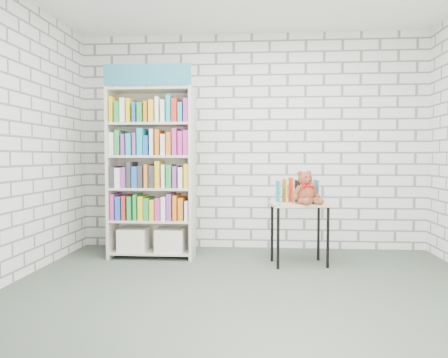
{
  "coord_description": "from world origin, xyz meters",
  "views": [
    {
      "loc": [
        0.08,
        -3.75,
        1.2
      ],
      "look_at": [
        -0.28,
        0.95,
        0.96
      ],
      "focal_mm": 35.0,
      "sensor_mm": 36.0,
      "label": 1
    }
  ],
  "objects": [
    {
      "name": "ground",
      "position": [
        0.0,
        0.0,
        0.0
      ],
      "size": [
        4.5,
        4.5,
        0.0
      ],
      "primitive_type": "plane",
      "color": "#3F4A3E",
      "rests_on": "ground"
    },
    {
      "name": "room_shell",
      "position": [
        0.0,
        0.0,
        1.78
      ],
      "size": [
        4.52,
        4.02,
        2.81
      ],
      "color": "silver",
      "rests_on": "ground"
    },
    {
      "name": "display_table",
      "position": [
        0.55,
        1.12,
        0.6
      ],
      "size": [
        0.7,
        0.54,
        0.69
      ],
      "color": "tan",
      "rests_on": "ground"
    },
    {
      "name": "teddy_bear",
      "position": [
        0.61,
        1.02,
        0.84
      ],
      "size": [
        0.34,
        0.33,
        0.36
      ],
      "color": "brown",
      "rests_on": "display_table"
    },
    {
      "name": "table_books",
      "position": [
        0.53,
        1.22,
        0.83
      ],
      "size": [
        0.47,
        0.26,
        0.27
      ],
      "color": "teal",
      "rests_on": "display_table"
    },
    {
      "name": "bookshelf",
      "position": [
        -1.17,
        1.36,
        1.03
      ],
      "size": [
        1.0,
        0.39,
        2.26
      ],
      "color": "beige",
      "rests_on": "ground"
    }
  ]
}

